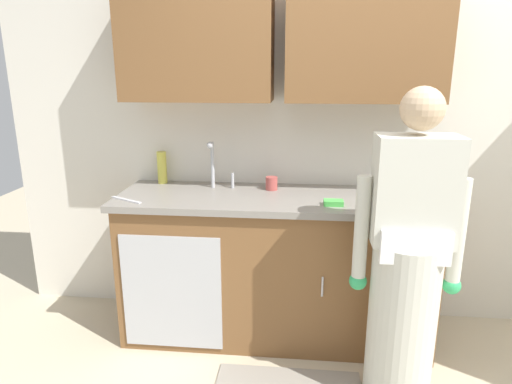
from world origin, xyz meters
The scene contains 11 objects.
kitchen_wall_with_uppers centered at (-0.14, 0.99, 1.48)m, with size 4.80×0.44×2.70m.
counter_cabinet centered at (-0.55, 0.70, 0.45)m, with size 1.90×0.62×0.90m.
countertop centered at (-0.55, 0.70, 0.92)m, with size 1.96×0.66×0.04m, color gray.
sink centered at (-0.94, 0.71, 0.93)m, with size 0.50×0.36×0.35m.
person_at_sink centered at (0.13, 0.15, 0.69)m, with size 0.55×0.34×1.62m.
bottle_cleaner_spray centered at (-1.34, 0.93, 1.05)m, with size 0.06×0.06×0.22m, color #D8D14C.
bottle_dish_liquid centered at (0.28, 0.94, 1.04)m, with size 0.07×0.07×0.20m, color #2D8C4C.
bottle_soap centered at (0.17, 0.93, 1.02)m, with size 0.06×0.06×0.17m, color silver.
cup_by_sink centered at (-0.59, 0.83, 0.98)m, with size 0.08×0.08×0.08m, color #B24C47.
knife_on_counter centered at (-1.43, 0.51, 0.94)m, with size 0.24×0.02×0.01m, color silver.
sponge centered at (-0.21, 0.53, 0.96)m, with size 0.11×0.07×0.03m, color #4CBF4C.
Camera 1 is at (-0.41, -1.93, 1.69)m, focal length 31.28 mm.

